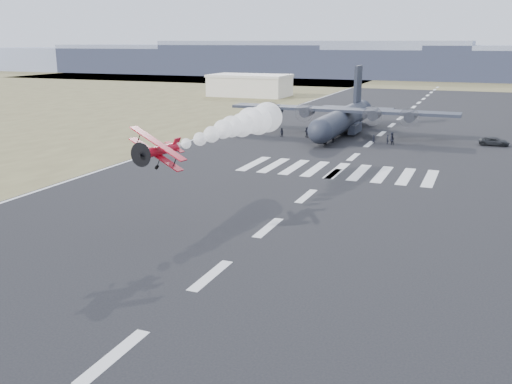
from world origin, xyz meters
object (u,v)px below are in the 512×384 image
Objects in this scene: aerobatic_biplane at (158,150)px; crew_c at (315,135)px; crew_d at (333,138)px; crew_g at (373,139)px; hangar_left at (250,85)px; crew_b at (282,132)px; transport_aircraft at (343,117)px; crew_a at (387,139)px; support_vehicle at (494,142)px; crew_e at (392,137)px; crew_h at (392,140)px; crew_f at (307,132)px.

crew_c is at bearing 94.33° from aerobatic_biplane.
crew_c is 1.10× the size of crew_d.
crew_c is 1.09× the size of crew_g.
hangar_left reaches higher than crew_b.
hangar_left is 0.59× the size of transport_aircraft.
aerobatic_biplane is 55.41m from crew_b.
crew_a is at bearing 153.72° from crew_g.
crew_b is at bearing -53.04° from crew_d.
transport_aircraft is 26.48m from support_vehicle.
crew_e is (19.29, 2.10, 0.03)m from crew_b.
crew_a is 0.96× the size of crew_h.
crew_d is (-8.73, -2.37, -0.00)m from crew_a.
crew_f is at bearing 97.60° from support_vehicle.
transport_aircraft reaches higher than crew_g.
aerobatic_biplane is at bearing 60.17° from crew_h.
aerobatic_biplane is 52.14m from crew_d.
crew_g is at bearing 153.72° from crew_d.
crew_d reaches higher than crew_b.
crew_f is 15.56m from crew_h.
crew_b is at bearing 98.62° from support_vehicle.
hangar_left is at bearing 13.54° from crew_e.
aerobatic_biplane is at bearing 27.77° from crew_g.
crew_a is 0.91× the size of crew_c.
crew_b is 0.96× the size of crew_h.
hangar_left is 15.14× the size of crew_e.
support_vehicle is 16.53m from crew_e.
transport_aircraft is at bearing -103.05° from crew_g.
crew_d is at bearing -41.06° from crew_g.
crew_f is (-5.84, 3.96, 0.13)m from crew_d.
aerobatic_biplane is 54.17m from crew_g.
crew_f is at bearing -25.17° from crew_h.
crew_c reaches higher than crew_d.
crew_a is 1.01× the size of crew_b.
crew_a is 0.97× the size of crew_e.
crew_e is 3.22m from crew_h.
crew_d is at bearing 93.63° from crew_e.
crew_h is at bearing -150.57° from crew_f.
hangar_left is 15.62× the size of crew_a.
crew_c reaches higher than crew_b.
aerobatic_biplane is 3.15× the size of crew_c.
transport_aircraft is at bearing 58.93° from crew_b.
support_vehicle is (27.95, 59.11, -6.87)m from aerobatic_biplane.
crew_a is 14.66m from crew_f.
support_vehicle is 19.77m from crew_g.
hangar_left is at bearing -22.59° from crew_f.
crew_c is 1.07× the size of crew_e.
aerobatic_biplane is 56.09m from crew_f.
aerobatic_biplane is 0.13× the size of transport_aircraft.
hangar_left reaches higher than crew_a.
support_vehicle is 17.40m from crew_a.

